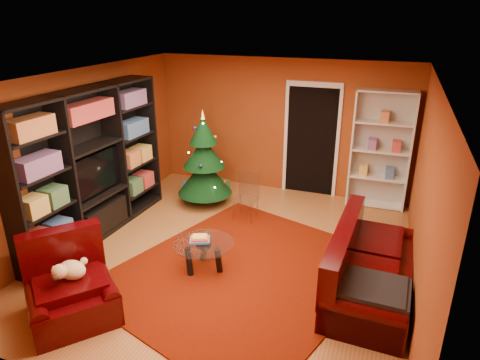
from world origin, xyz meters
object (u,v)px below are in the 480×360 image
(gift_box_teal, at_px, (190,189))
(rug, at_px, (243,272))
(acrylic_chair, at_px, (246,199))
(gift_box_green, at_px, (221,187))
(christmas_tree, at_px, (204,159))
(dog, at_px, (72,270))
(media_unit, at_px, (91,165))
(sofa, at_px, (373,262))
(coffee_table, at_px, (204,256))
(white_bookshelf, at_px, (381,151))
(armchair, at_px, (71,288))

(gift_box_teal, bearing_deg, rug, -48.69)
(acrylic_chair, bearing_deg, gift_box_green, 134.87)
(christmas_tree, relative_size, dog, 4.50)
(media_unit, height_order, gift_box_teal, media_unit)
(gift_box_green, bearing_deg, media_unit, -120.23)
(gift_box_teal, distance_m, sofa, 4.10)
(dog, xyz_separation_m, coffee_table, (1.04, 1.37, -0.38))
(white_bookshelf, height_order, coffee_table, white_bookshelf)
(dog, relative_size, sofa, 0.19)
(gift_box_teal, bearing_deg, white_bookshelf, 13.24)
(christmas_tree, xyz_separation_m, white_bookshelf, (3.01, 1.01, 0.20))
(rug, height_order, coffee_table, coffee_table)
(white_bookshelf, xyz_separation_m, armchair, (-3.12, -4.51, -0.67))
(white_bookshelf, bearing_deg, christmas_tree, -161.87)
(gift_box_teal, height_order, armchair, armchair)
(rug, xyz_separation_m, gift_box_teal, (-1.89, 2.15, 0.13))
(media_unit, distance_m, gift_box_teal, 2.25)
(dog, bearing_deg, acrylic_chair, 21.15)
(rug, relative_size, acrylic_chair, 4.59)
(armchair, bearing_deg, coffee_table, 4.69)
(media_unit, xyz_separation_m, gift_box_green, (1.26, 2.16, -1.03))
(media_unit, bearing_deg, white_bookshelf, 34.98)
(armchair, distance_m, acrylic_chair, 3.28)
(gift_box_teal, bearing_deg, coffee_table, -59.27)
(white_bookshelf, distance_m, acrylic_chair, 2.59)
(gift_box_teal, bearing_deg, sofa, -29.27)
(dog, relative_size, acrylic_chair, 0.52)
(gift_box_green, distance_m, acrylic_chair, 1.24)
(armchair, height_order, acrylic_chair, armchair)
(gift_box_green, bearing_deg, coffee_table, -72.32)
(coffee_table, bearing_deg, gift_box_green, 107.68)
(gift_box_teal, distance_m, acrylic_chair, 1.51)
(dog, bearing_deg, sofa, -23.09)
(gift_box_green, distance_m, dog, 3.96)
(christmas_tree, xyz_separation_m, acrylic_chair, (0.94, -0.38, -0.49))
(sofa, relative_size, coffee_table, 2.48)
(media_unit, height_order, gift_box_green, media_unit)
(white_bookshelf, bearing_deg, rug, -118.08)
(media_unit, relative_size, acrylic_chair, 4.00)
(christmas_tree, xyz_separation_m, dog, (-0.12, -3.42, -0.27))
(dog, xyz_separation_m, acrylic_chair, (1.06, 3.04, -0.22))
(gift_box_teal, bearing_deg, christmas_tree, -25.98)
(white_bookshelf, height_order, dog, white_bookshelf)
(gift_box_teal, xyz_separation_m, gift_box_green, (0.53, 0.29, -0.00))
(gift_box_teal, relative_size, dog, 0.70)
(rug, relative_size, sofa, 1.67)
(sofa, bearing_deg, armchair, 120.05)
(acrylic_chair, bearing_deg, armchair, -107.32)
(gift_box_teal, height_order, coffee_table, coffee_table)
(rug, xyz_separation_m, media_unit, (-2.62, 0.29, 1.16))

